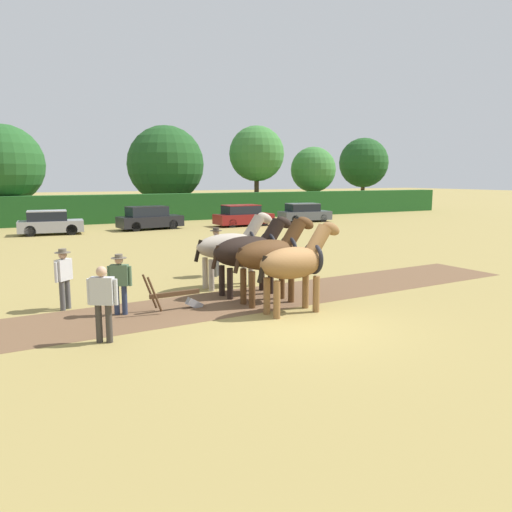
{
  "coord_description": "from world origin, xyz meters",
  "views": [
    {
      "loc": [
        -6.44,
        -9.91,
        3.55
      ],
      "look_at": [
        0.72,
        3.83,
        1.1
      ],
      "focal_mm": 35.0,
      "sensor_mm": 36.0,
      "label": 1
    }
  ],
  "objects_px": {
    "tree_center_left": "(166,164)",
    "farmer_onlooker_left": "(103,298)",
    "draft_horse_trail_right": "(232,246)",
    "parked_car_center_right": "(304,213)",
    "parked_car_center": "(243,216)",
    "parked_car_left": "(50,223)",
    "tree_right": "(364,163)",
    "farmer_at_plow": "(120,280)",
    "plow": "(179,298)",
    "tree_center": "(257,154)",
    "tree_center_right": "(313,170)",
    "draft_horse_trail_left": "(250,251)",
    "parked_car_center_left": "(149,218)",
    "draft_horse_lead_right": "(271,254)",
    "farmer_beside_team": "(216,248)",
    "draft_horse_lead_left": "(296,262)",
    "farmer_onlooker_right": "(64,274)",
    "tree_left": "(3,165)"
  },
  "relations": [
    {
      "from": "draft_horse_lead_left",
      "to": "farmer_onlooker_left",
      "type": "bearing_deg",
      "value": 178.99
    },
    {
      "from": "tree_center",
      "to": "parked_car_center_right",
      "type": "height_order",
      "value": "tree_center"
    },
    {
      "from": "draft_horse_lead_right",
      "to": "plow",
      "type": "height_order",
      "value": "draft_horse_lead_right"
    },
    {
      "from": "tree_center_left",
      "to": "farmer_onlooker_right",
      "type": "bearing_deg",
      "value": -112.24
    },
    {
      "from": "farmer_beside_team",
      "to": "farmer_onlooker_left",
      "type": "height_order",
      "value": "farmer_beside_team"
    },
    {
      "from": "tree_center_left",
      "to": "draft_horse_trail_left",
      "type": "height_order",
      "value": "tree_center_left"
    },
    {
      "from": "draft_horse_trail_right",
      "to": "parked_car_center",
      "type": "xyz_separation_m",
      "value": [
        9.4,
        18.43,
        -0.62
      ]
    },
    {
      "from": "plow",
      "to": "farmer_onlooker_left",
      "type": "distance_m",
      "value": 3.06
    },
    {
      "from": "draft_horse_lead_left",
      "to": "farmer_beside_team",
      "type": "bearing_deg",
      "value": 86.37
    },
    {
      "from": "parked_car_center",
      "to": "parked_car_left",
      "type": "bearing_deg",
      "value": 176.55
    },
    {
      "from": "tree_center_right",
      "to": "parked_car_left",
      "type": "relative_size",
      "value": 1.66
    },
    {
      "from": "tree_center_right",
      "to": "parked_car_center_right",
      "type": "xyz_separation_m",
      "value": [
        -6.44,
        -8.34,
        -3.58
      ]
    },
    {
      "from": "tree_center_left",
      "to": "parked_car_center_right",
      "type": "bearing_deg",
      "value": -52.63
    },
    {
      "from": "farmer_onlooker_right",
      "to": "draft_horse_trail_right",
      "type": "bearing_deg",
      "value": 53.47
    },
    {
      "from": "tree_center",
      "to": "tree_right",
      "type": "relative_size",
      "value": 1.06
    },
    {
      "from": "tree_center_left",
      "to": "farmer_beside_team",
      "type": "relative_size",
      "value": 4.66
    },
    {
      "from": "parked_car_center_left",
      "to": "draft_horse_lead_right",
      "type": "bearing_deg",
      "value": -103.47
    },
    {
      "from": "farmer_onlooker_right",
      "to": "parked_car_center",
      "type": "height_order",
      "value": "farmer_onlooker_right"
    },
    {
      "from": "draft_horse_lead_left",
      "to": "parked_car_left",
      "type": "distance_m",
      "value": 22.95
    },
    {
      "from": "tree_center_left",
      "to": "farmer_at_plow",
      "type": "relative_size",
      "value": 5.12
    },
    {
      "from": "draft_horse_trail_left",
      "to": "plow",
      "type": "xyz_separation_m",
      "value": [
        -2.51,
        -0.73,
        -1.03
      ]
    },
    {
      "from": "farmer_beside_team",
      "to": "tree_center_left",
      "type": "bearing_deg",
      "value": 115.17
    },
    {
      "from": "tree_right",
      "to": "farmer_at_plow",
      "type": "distance_m",
      "value": 46.01
    },
    {
      "from": "parked_car_center_left",
      "to": "draft_horse_trail_left",
      "type": "bearing_deg",
      "value": -104.04
    },
    {
      "from": "draft_horse_trail_right",
      "to": "parked_car_center_right",
      "type": "height_order",
      "value": "draft_horse_trail_right"
    },
    {
      "from": "farmer_onlooker_left",
      "to": "tree_right",
      "type": "bearing_deg",
      "value": -14.7
    },
    {
      "from": "tree_center_right",
      "to": "farmer_onlooker_left",
      "type": "distance_m",
      "value": 41.36
    },
    {
      "from": "tree_left",
      "to": "draft_horse_lead_left",
      "type": "height_order",
      "value": "tree_left"
    },
    {
      "from": "tree_left",
      "to": "parked_car_left",
      "type": "distance_m",
      "value": 9.92
    },
    {
      "from": "tree_center_left",
      "to": "draft_horse_lead_right",
      "type": "relative_size",
      "value": 2.99
    },
    {
      "from": "farmer_at_plow",
      "to": "farmer_beside_team",
      "type": "bearing_deg",
      "value": -22.3
    },
    {
      "from": "farmer_at_plow",
      "to": "parked_car_center_left",
      "type": "distance_m",
      "value": 21.93
    },
    {
      "from": "draft_horse_trail_left",
      "to": "parked_car_left",
      "type": "bearing_deg",
      "value": 97.87
    },
    {
      "from": "tree_left",
      "to": "draft_horse_lead_right",
      "type": "relative_size",
      "value": 2.74
    },
    {
      "from": "plow",
      "to": "farmer_beside_team",
      "type": "distance_m",
      "value": 4.74
    },
    {
      "from": "tree_center_right",
      "to": "farmer_beside_team",
      "type": "distance_m",
      "value": 33.79
    },
    {
      "from": "draft_horse_lead_right",
      "to": "farmer_beside_team",
      "type": "xyz_separation_m",
      "value": [
        0.14,
        4.3,
        -0.36
      ]
    },
    {
      "from": "parked_car_center_left",
      "to": "parked_car_center",
      "type": "relative_size",
      "value": 1.05
    },
    {
      "from": "draft_horse_trail_right",
      "to": "parked_car_center_left",
      "type": "bearing_deg",
      "value": 79.39
    },
    {
      "from": "tree_center_left",
      "to": "farmer_onlooker_left",
      "type": "bearing_deg",
      "value": -109.65
    },
    {
      "from": "draft_horse_trail_right",
      "to": "farmer_onlooker_right",
      "type": "xyz_separation_m",
      "value": [
        -5.2,
        -0.51,
        -0.39
      ]
    },
    {
      "from": "draft_horse_lead_right",
      "to": "plow",
      "type": "distance_m",
      "value": 2.83
    },
    {
      "from": "plow",
      "to": "farmer_beside_team",
      "type": "bearing_deg",
      "value": 51.78
    },
    {
      "from": "tree_center",
      "to": "parked_car_center",
      "type": "relative_size",
      "value": 1.93
    },
    {
      "from": "parked_car_center_right",
      "to": "draft_horse_lead_left",
      "type": "bearing_deg",
      "value": -116.89
    },
    {
      "from": "tree_center",
      "to": "tree_center_right",
      "type": "distance_m",
      "value": 6.73
    },
    {
      "from": "farmer_onlooker_left",
      "to": "draft_horse_trail_left",
      "type": "bearing_deg",
      "value": -30.61
    },
    {
      "from": "plow",
      "to": "parked_car_center",
      "type": "xyz_separation_m",
      "value": [
        11.86,
        20.38,
        0.42
      ]
    },
    {
      "from": "plow",
      "to": "parked_car_center_left",
      "type": "xyz_separation_m",
      "value": [
        5.07,
        21.13,
        0.44
      ]
    },
    {
      "from": "draft_horse_lead_left",
      "to": "draft_horse_trail_left",
      "type": "height_order",
      "value": "draft_horse_lead_left"
    }
  ]
}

